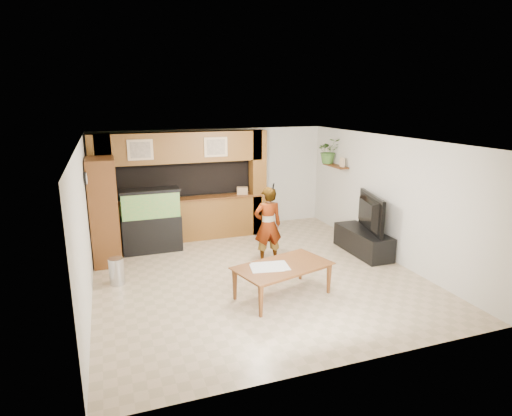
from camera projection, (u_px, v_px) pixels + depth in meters
name	position (u px, v px, depth m)	size (l,w,h in m)	color
floor	(254.00, 273.00, 8.44)	(6.50, 6.50, 0.00)	tan
ceiling	(254.00, 140.00, 7.79)	(6.50, 6.50, 0.00)	white
wall_back	(213.00, 180.00, 11.09)	(6.00, 6.00, 0.00)	beige
wall_left	(85.00, 224.00, 7.15)	(6.50, 6.50, 0.00)	beige
wall_right	(387.00, 197.00, 9.09)	(6.50, 6.50, 0.00)	beige
partition	(180.00, 186.00, 10.22)	(4.20, 0.99, 2.60)	brown
wall_clock	(85.00, 178.00, 7.92)	(0.05, 0.25, 0.25)	black
wall_shelf	(336.00, 166.00, 10.72)	(0.25, 0.90, 0.04)	brown
pantry_cabinet	(104.00, 212.00, 8.74)	(0.55, 0.90, 2.19)	brown
trash_can	(117.00, 271.00, 7.87)	(0.28, 0.28, 0.50)	#B2B2B7
aquarium	(151.00, 221.00, 9.49)	(1.29, 0.48, 1.43)	black
tv_stand	(363.00, 242.00, 9.47)	(0.57, 1.57, 0.52)	black
television	(365.00, 213.00, 9.30)	(1.41, 0.18, 0.81)	black
photo_frame	(342.00, 162.00, 10.40)	(0.03, 0.17, 0.22)	tan
potted_plant	(329.00, 151.00, 10.92)	(0.58, 0.50, 0.65)	#3F6B2A
person	(268.00, 225.00, 8.81)	(0.59, 0.39, 1.61)	#948051
microphone	(273.00, 186.00, 8.47)	(0.03, 0.03, 0.15)	black
dining_table	(284.00, 281.00, 7.34)	(1.64, 0.92, 0.58)	brown
newspaper_a	(267.00, 268.00, 7.18)	(0.54, 0.39, 0.01)	silver
newspaper_b	(270.00, 266.00, 7.23)	(0.60, 0.44, 0.01)	silver
counter_box	(242.00, 191.00, 10.57)	(0.27, 0.18, 0.18)	#A07C57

